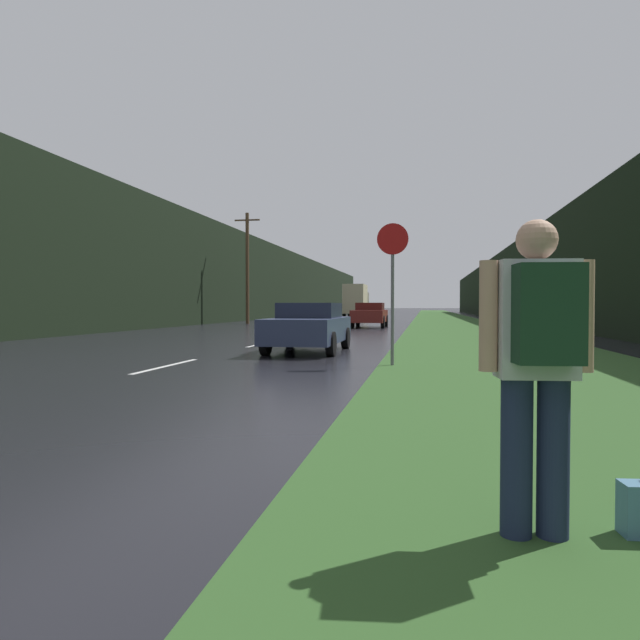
{
  "coord_description": "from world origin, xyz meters",
  "views": [
    {
      "loc": [
        5.33,
        1.25,
        1.27
      ],
      "look_at": [
        2.54,
        16.47,
        0.88
      ],
      "focal_mm": 32.0,
      "sensor_mm": 36.0,
      "label": 1
    }
  ],
  "objects_px": {
    "stop_sign": "(393,280)",
    "car_passing_near": "(309,327)",
    "car_passing_far": "(370,315)",
    "car_oncoming": "(317,314)",
    "hitchhiker_with_backpack": "(538,357)",
    "delivery_truck": "(356,300)"
  },
  "relations": [
    {
      "from": "stop_sign",
      "to": "delivery_truck",
      "type": "distance_m",
      "value": 51.8
    },
    {
      "from": "stop_sign",
      "to": "car_oncoming",
      "type": "xyz_separation_m",
      "value": [
        -6.86,
        27.84,
        -1.12
      ]
    },
    {
      "from": "car_oncoming",
      "to": "car_passing_far",
      "type": "bearing_deg",
      "value": -56.46
    },
    {
      "from": "stop_sign",
      "to": "car_passing_far",
      "type": "bearing_deg",
      "value": 96.66
    },
    {
      "from": "delivery_truck",
      "to": "stop_sign",
      "type": "bearing_deg",
      "value": -82.39
    },
    {
      "from": "car_passing_near",
      "to": "delivery_truck",
      "type": "bearing_deg",
      "value": -84.79
    },
    {
      "from": "stop_sign",
      "to": "car_passing_near",
      "type": "relative_size",
      "value": 0.7
    },
    {
      "from": "car_oncoming",
      "to": "car_passing_near",
      "type": "bearing_deg",
      "value": -79.87
    },
    {
      "from": "hitchhiker_with_backpack",
      "to": "delivery_truck",
      "type": "height_order",
      "value": "delivery_truck"
    },
    {
      "from": "stop_sign",
      "to": "hitchhiker_with_backpack",
      "type": "height_order",
      "value": "stop_sign"
    },
    {
      "from": "hitchhiker_with_backpack",
      "to": "car_oncoming",
      "type": "distance_m",
      "value": 37.6
    },
    {
      "from": "hitchhiker_with_backpack",
      "to": "car_passing_near",
      "type": "bearing_deg",
      "value": 100.83
    },
    {
      "from": "stop_sign",
      "to": "delivery_truck",
      "type": "relative_size",
      "value": 0.44
    },
    {
      "from": "hitchhiker_with_backpack",
      "to": "car_passing_near",
      "type": "xyz_separation_m",
      "value": [
        -3.74,
        12.22,
        -0.3
      ]
    },
    {
      "from": "car_passing_near",
      "to": "car_passing_far",
      "type": "distance_m",
      "value": 17.89
    },
    {
      "from": "stop_sign",
      "to": "hitchhiker_with_backpack",
      "type": "relative_size",
      "value": 1.73
    },
    {
      "from": "stop_sign",
      "to": "hitchhiker_with_backpack",
      "type": "xyz_separation_m",
      "value": [
        1.26,
        -8.87,
        -0.82
      ]
    },
    {
      "from": "car_passing_far",
      "to": "car_oncoming",
      "type": "bearing_deg",
      "value": -56.46
    },
    {
      "from": "hitchhiker_with_backpack",
      "to": "car_passing_near",
      "type": "distance_m",
      "value": 12.78
    },
    {
      "from": "car_passing_near",
      "to": "car_oncoming",
      "type": "xyz_separation_m",
      "value": [
        -4.38,
        24.49,
        0.01
      ]
    },
    {
      "from": "car_passing_near",
      "to": "car_passing_far",
      "type": "height_order",
      "value": "car_passing_far"
    },
    {
      "from": "hitchhiker_with_backpack",
      "to": "car_passing_far",
      "type": "xyz_separation_m",
      "value": [
        -3.74,
        30.11,
        -0.24
      ]
    }
  ]
}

